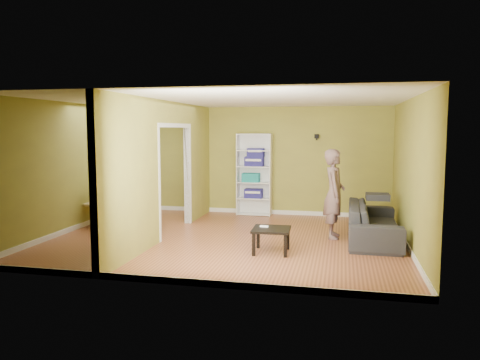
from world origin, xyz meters
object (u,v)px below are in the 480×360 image
coffee_table (271,232)px  chair_left (93,202)px  chair_near (110,210)px  dining_table (124,195)px  sofa (374,216)px  chair_far (140,200)px  bookshelf (255,174)px  person (334,186)px

coffee_table → chair_left: size_ratio=0.62×
chair_left → chair_near: 0.85m
coffee_table → chair_left: (-4.08, 1.39, 0.15)m
dining_table → chair_left: (-0.69, -0.07, -0.17)m
coffee_table → chair_near: chair_near is taller
sofa → chair_near: sofa is taller
chair_far → coffee_table: bearing=132.4°
bookshelf → coffee_table: bearing=-75.0°
person → dining_table: (-4.39, 0.14, -0.32)m
coffee_table → chair_near: (-3.40, 0.88, 0.09)m
chair_near → bookshelf: bearing=26.8°
bookshelf → chair_left: size_ratio=1.95×
person → coffee_table: bearing=141.2°
sofa → dining_table: size_ratio=1.95×
person → chair_left: 5.10m
person → chair_left: size_ratio=1.97×
sofa → chair_left: bearing=89.9°
chair_left → chair_far: size_ratio=1.03×
chair_near → chair_far: bearing=64.4°
chair_left → bookshelf: bearing=138.7°
bookshelf → chair_far: (-2.35, -1.45, -0.49)m
chair_near → sofa: bearing=-14.6°
chair_left → chair_near: chair_left is taller
coffee_table → person: bearing=53.0°
sofa → bookshelf: bookshelf is taller
bookshelf → chair_far: bookshelf is taller
sofa → bookshelf: (-2.66, 2.15, 0.54)m
sofa → chair_near: 5.15m
sofa → chair_left: chair_left is taller
dining_table → chair_left: chair_left is taller
bookshelf → chair_far: 2.81m
dining_table → sofa: bearing=-1.9°
sofa → bookshelf: 3.46m
coffee_table → chair_far: size_ratio=0.64×
chair_left → person: bearing=104.9°
chair_left → chair_near: bearing=68.3°
person → coffee_table: (-1.00, -1.33, -0.64)m
bookshelf → dining_table: (-2.46, -1.98, -0.31)m
sofa → chair_near: bearing=95.5°
sofa → chair_far: bearing=82.9°
chair_far → chair_left: bearing=20.7°
dining_table → chair_near: 0.63m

